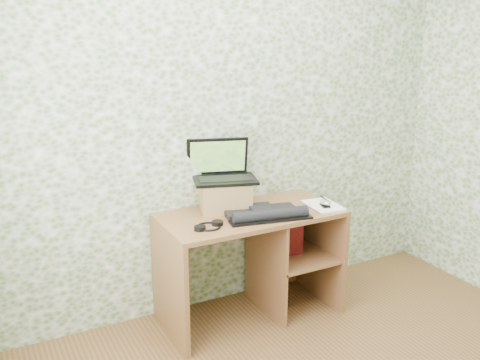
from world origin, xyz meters
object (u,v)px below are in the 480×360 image
laptop (222,170)px  notepad (323,205)px  desk (258,247)px  riser (225,195)px  keyboard (265,213)px

laptop → notepad: size_ratio=1.67×
desk → riser: bearing=149.1°
laptop → desk: bearing=-22.7°
laptop → notepad: bearing=-9.4°
laptop → riser: bearing=-73.0°
desk → laptop: bearing=140.4°
riser → notepad: riser is taller
riser → keyboard: size_ratio=0.59×
riser → keyboard: (0.16, -0.26, -0.07)m
keyboard → notepad: (0.46, 0.00, -0.02)m
riser → notepad: (0.62, -0.26, -0.09)m
laptop → keyboard: laptop is taller
desk → keyboard: keyboard is taller
desk → notepad: bearing=-19.0°
riser → desk: bearing=-30.9°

